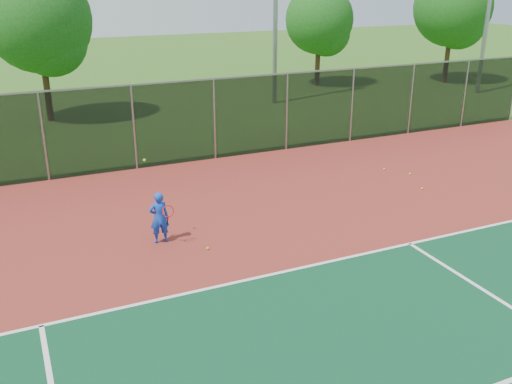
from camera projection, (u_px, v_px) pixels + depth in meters
ground at (425, 323)px, 11.37m from camera, size 120.00×120.00×0.00m
court_apron at (367, 278)px, 13.07m from camera, size 30.00×20.00×0.02m
fence_back at (214, 118)px, 21.05m from camera, size 30.00×0.06×3.03m
tennis_player at (159, 217)px, 14.57m from camera, size 0.59×0.58×2.26m
practice_ball_0 at (410, 174)px, 19.79m from camera, size 0.07×0.07×0.07m
practice_ball_2 at (422, 188)px, 18.43m from camera, size 0.07×0.07×0.07m
practice_ball_3 at (384, 169)px, 20.30m from camera, size 0.07×0.07×0.07m
practice_ball_4 at (208, 248)px, 14.38m from camera, size 0.07×0.07×0.07m
tree_back_left at (41, 25)px, 25.71m from camera, size 4.81×4.81×7.07m
tree_back_mid at (321, 23)px, 34.65m from camera, size 4.14×4.14×6.09m
tree_back_right at (455, 11)px, 35.46m from camera, size 4.83×4.83×7.09m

